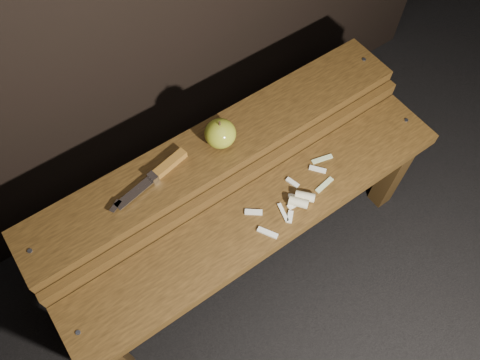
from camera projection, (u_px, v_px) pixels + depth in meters
ground at (250, 255)px, 1.68m from camera, size 60.00×60.00×0.00m
bench_front_tier at (264, 226)px, 1.35m from camera, size 1.20×0.20×0.42m
bench_rear_tier at (220, 161)px, 1.39m from camera, size 1.20×0.21×0.50m
apple at (220, 134)px, 1.29m from camera, size 0.09×0.09×0.09m
knife at (161, 171)px, 1.26m from camera, size 0.26×0.07×0.02m
apple_scraps at (299, 199)px, 1.31m from camera, size 0.33×0.14×0.03m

